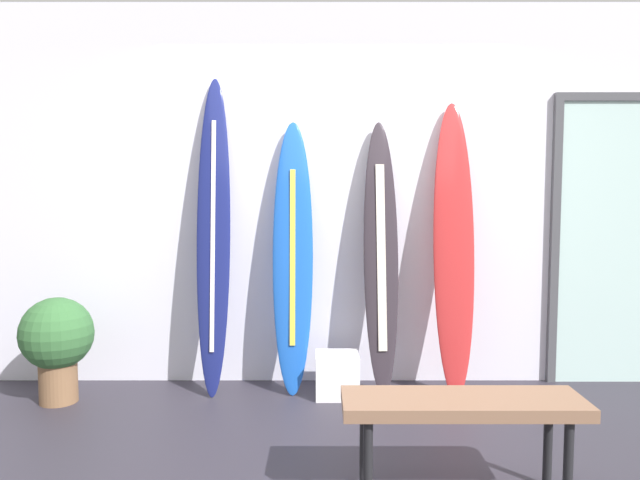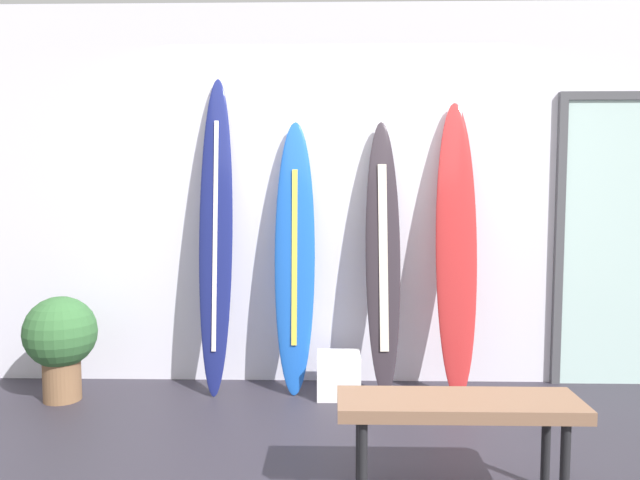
# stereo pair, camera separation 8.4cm
# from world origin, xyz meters

# --- Properties ---
(ground) EXTENTS (8.00, 8.00, 0.04)m
(ground) POSITION_xyz_m (0.00, 0.00, -0.02)
(ground) COLOR #2E2A34
(wall_back) EXTENTS (7.20, 0.20, 2.80)m
(wall_back) POSITION_xyz_m (0.00, 1.30, 1.40)
(wall_back) COLOR silver
(wall_back) RESTS_ON ground
(surfboard_navy) EXTENTS (0.25, 0.42, 2.25)m
(surfboard_navy) POSITION_xyz_m (-0.85, 0.98, 1.11)
(surfboard_navy) COLOR navy
(surfboard_navy) RESTS_ON ground
(surfboard_cobalt) EXTENTS (0.29, 0.36, 1.94)m
(surfboard_cobalt) POSITION_xyz_m (-0.29, 0.99, 0.96)
(surfboard_cobalt) COLOR blue
(surfboard_cobalt) RESTS_ON ground
(surfboard_charcoal) EXTENTS (0.27, 0.37, 1.94)m
(surfboard_charcoal) POSITION_xyz_m (0.34, 0.98, 0.97)
(surfboard_charcoal) COLOR #2D252C
(surfboard_charcoal) RESTS_ON ground
(surfboard_crimson) EXTENTS (0.31, 0.44, 2.08)m
(surfboard_crimson) POSITION_xyz_m (0.85, 0.96, 1.04)
(surfboard_crimson) COLOR #B32728
(surfboard_crimson) RESTS_ON ground
(display_block_left) EXTENTS (0.30, 0.30, 0.30)m
(display_block_left) POSITION_xyz_m (0.03, 0.86, 0.15)
(display_block_left) COLOR white
(display_block_left) RESTS_ON ground
(glass_door) EXTENTS (1.10, 0.06, 2.15)m
(glass_door) POSITION_xyz_m (2.17, 1.18, 1.11)
(glass_door) COLOR silver
(glass_door) RESTS_ON ground
(potted_plant) EXTENTS (0.49, 0.49, 0.72)m
(potted_plant) POSITION_xyz_m (-1.88, 0.73, 0.43)
(potted_plant) COLOR brown
(potted_plant) RESTS_ON ground
(bench) EXTENTS (1.12, 0.35, 0.49)m
(bench) POSITION_xyz_m (0.57, -0.58, 0.43)
(bench) COLOR #835E46
(bench) RESTS_ON ground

